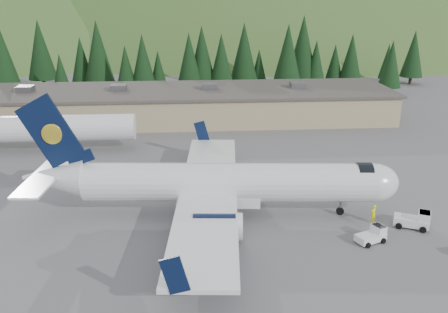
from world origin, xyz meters
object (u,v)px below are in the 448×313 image
baggage_tug_b (415,220)px  ramp_worker (373,214)px  terminal_building (180,104)px  second_airliner (31,128)px  baggage_tug_a (373,235)px  airliner (218,184)px

baggage_tug_b → ramp_worker: ramp_worker is taller
terminal_building → ramp_worker: 44.92m
second_airliner → baggage_tug_b: (41.96, -26.20, -2.57)m
second_airliner → baggage_tug_a: second_airliner is taller
second_airliner → ramp_worker: 45.85m
airliner → terminal_building: 38.12m
baggage_tug_a → baggage_tug_b: baggage_tug_b is taller
airliner → baggage_tug_a: airliner is taller
baggage_tug_b → ramp_worker: 3.76m
baggage_tug_b → terminal_building: bearing=143.2°
baggage_tug_b → terminal_building: (-22.05, 42.20, 1.87)m
second_airliner → terminal_building: 25.55m
airliner → baggage_tug_b: 18.77m
second_airliner → baggage_tug_b: 49.53m
airliner → baggage_tug_a: 15.00m
second_airliner → baggage_tug_b: size_ratio=7.79×
baggage_tug_a → terminal_building: 47.77m
baggage_tug_a → terminal_building: bearing=88.0°
airliner → second_airliner: 32.39m
baggage_tug_b → second_airliner: bearing=173.7°
baggage_tug_a → ramp_worker: ramp_worker is taller
airliner → baggage_tug_b: airliner is taller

